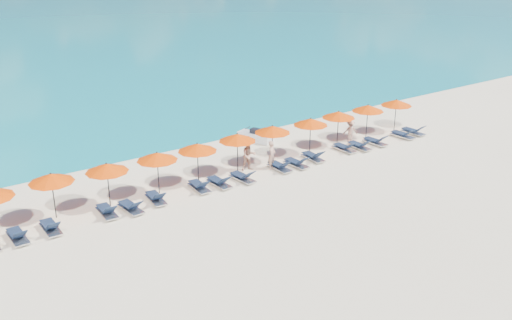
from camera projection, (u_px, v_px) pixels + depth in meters
ground at (291, 199)px, 28.75m from camera, size 1400.00×1400.00×0.00m
jetski at (256, 136)px, 37.17m from camera, size 1.69×2.47×0.83m
beachgoer_a at (272, 155)px, 32.41m from camera, size 0.72×0.68×1.66m
beachgoer_b at (249, 156)px, 32.16m from camera, size 0.94×0.66×1.77m
beachgoer_c at (350, 131)px, 36.97m from camera, size 1.03×0.82×1.45m
umbrella_1 at (51, 178)px, 26.11m from camera, size 2.10×2.10×2.28m
umbrella_2 at (107, 168)px, 27.31m from camera, size 2.10×2.10×2.28m
umbrella_3 at (157, 156)px, 28.77m from camera, size 2.10×2.10×2.28m
umbrella_4 at (197, 147)px, 30.07m from camera, size 2.10×2.10×2.28m
umbrella_5 at (237, 137)px, 31.62m from camera, size 2.10×2.10×2.28m
umbrella_6 at (272, 129)px, 33.02m from camera, size 2.10×2.10×2.28m
umbrella_7 at (311, 122)px, 34.42m from camera, size 2.10×2.10×2.28m
umbrella_8 at (339, 115)px, 35.89m from camera, size 2.10×2.10×2.28m
umbrella_9 at (368, 108)px, 37.32m from camera, size 2.10×2.10×2.28m
umbrella_10 at (396, 103)px, 38.62m from camera, size 2.10×2.10×2.28m
lounger_1 at (18, 236)px, 24.65m from camera, size 0.65×1.71×0.66m
lounger_2 at (51, 227)px, 25.41m from camera, size 0.64×1.71×0.66m
lounger_3 at (107, 211)px, 26.95m from camera, size 0.71×1.73×0.66m
lounger_4 at (131, 207)px, 27.36m from camera, size 0.78×1.75×0.66m
lounger_5 at (156, 198)px, 28.35m from camera, size 0.79×1.76×0.66m
lounger_6 at (199, 186)px, 29.73m from camera, size 0.74×1.74×0.66m
lounger_7 at (219, 182)px, 30.23m from camera, size 0.69×1.73×0.66m
lounger_8 at (243, 177)px, 30.89m from camera, size 0.78×1.75×0.66m
lounger_9 at (280, 166)px, 32.37m from camera, size 0.65×1.71×0.66m
lounger_10 at (296, 163)px, 32.89m from camera, size 0.71×1.73×0.66m
lounger_11 at (313, 157)px, 33.89m from camera, size 0.74×1.74×0.66m
lounger_12 at (345, 148)px, 35.37m from camera, size 0.63×1.70×0.66m
lounger_13 at (359, 146)px, 35.74m from camera, size 0.63×1.70×0.66m
lounger_14 at (375, 141)px, 36.53m from camera, size 0.70×1.73×0.66m
lounger_15 at (403, 134)px, 37.83m from camera, size 0.69×1.73×0.66m
lounger_16 at (413, 131)px, 38.51m from camera, size 0.71×1.73×0.66m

